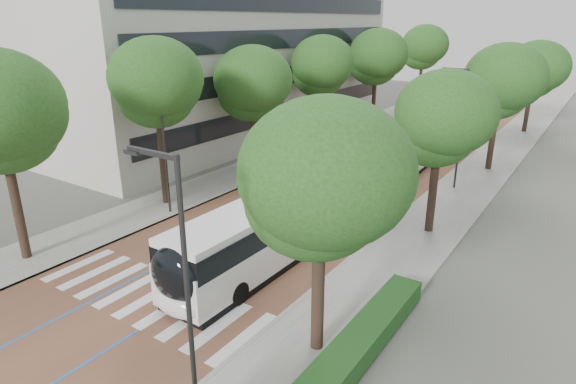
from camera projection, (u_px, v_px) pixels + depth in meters
name	position (u px, v px, depth m)	size (l,w,h in m)	color
ground	(128.00, 307.00, 19.50)	(160.00, 160.00, 0.00)	#51544C
road	(438.00, 130.00, 50.74)	(11.00, 140.00, 0.02)	brown
sidewalk_left	(372.00, 122.00, 54.66)	(4.00, 140.00, 0.12)	gray
sidewalk_right	(514.00, 139.00, 46.78)	(4.00, 140.00, 0.12)	gray
kerb_left	(388.00, 124.00, 53.67)	(0.20, 140.00, 0.14)	gray
kerb_right	(494.00, 137.00, 47.78)	(0.20, 140.00, 0.14)	gray
zebra_crossing	(151.00, 297.00, 20.16)	(10.55, 3.60, 0.01)	silver
lane_line_left	(423.00, 128.00, 51.58)	(0.12, 126.00, 0.01)	blue
lane_line_right	(453.00, 132.00, 49.89)	(0.12, 126.00, 0.01)	blue
office_building	(220.00, 61.00, 49.24)	(18.11, 40.00, 14.00)	#A3A097
streetlight_near	(181.00, 280.00, 12.05)	(1.82, 0.20, 8.00)	#2A2A2C
streetlight_far	(459.00, 119.00, 31.58)	(1.82, 0.20, 8.00)	#2A2A2C
lamp_post_left	(165.00, 147.00, 27.56)	(0.14, 0.14, 8.00)	#2A2A2C
trees_left	(315.00, 69.00, 42.26)	(6.41, 60.95, 9.92)	black
trees_right	(488.00, 96.00, 32.34)	(5.99, 47.71, 8.94)	black
lead_bus	(299.00, 215.00, 24.49)	(2.79, 18.43, 3.20)	black
bus_queued_0	(407.00, 150.00, 36.65)	(2.96, 12.48, 3.20)	silver
bus_queued_1	(460.00, 122.00, 46.72)	(3.07, 12.50, 3.20)	silver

